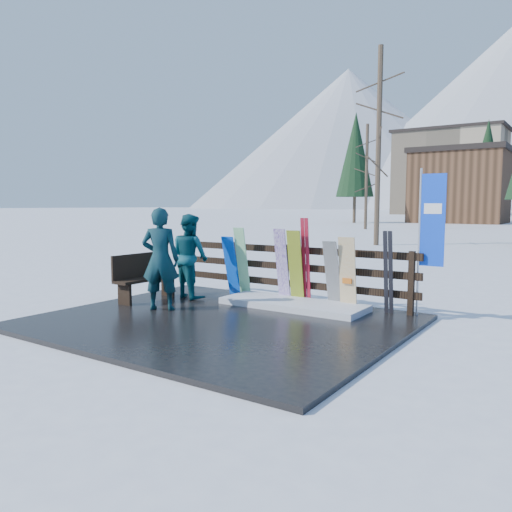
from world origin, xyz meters
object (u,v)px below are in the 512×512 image
Objects in this scene: snowboard_3 at (282,265)px; bench at (144,275)px; snowboard_0 at (231,266)px; rental_flag at (429,226)px; snowboard_1 at (242,262)px; person_back at (190,256)px; snowboard_5 at (347,274)px; person_front at (160,259)px; snowboard_2 at (296,267)px; snowboard_4 at (332,274)px.

bench is at bearing -149.66° from snowboard_3.
bench is 1.86m from snowboard_0.
rental_flag is (5.28, 1.71, 1.09)m from bench.
snowboard_1 is 1.11m from person_back.
person_front is (-2.91, -1.95, 0.27)m from snowboard_5.
rental_flag reaches higher than snowboard_5.
snowboard_0 is 0.96× the size of snowboard_5.
bench is 1.08× the size of snowboard_5.
bench is 0.78× the size of person_front.
rental_flag is (4.11, 0.27, 0.96)m from snowboard_0.
rental_flag is at bearing 10.96° from snowboard_5.
person_back is at bearing -127.02° from snowboard_0.
snowboard_2 reaches higher than snowboard_4.
snowboard_4 reaches higher than bench.
person_front is at bearing -95.54° from snowboard_0.
rental_flag is (1.39, 0.27, 0.92)m from snowboard_5.
snowboard_2 is 0.83× the size of person_back.
bench is 5.65m from rental_flag.
snowboard_2 is at bearing 0.00° from snowboard_1.
snowboard_0 is at bearing -180.00° from snowboard_1.
snowboard_3 is 1.14× the size of snowboard_4.
person_back reaches higher than snowboard_0.
snowboard_3 is 2.96m from rental_flag.
snowboard_3 is 1.43m from snowboard_5.
snowboard_5 is at bearing -175.14° from person_front.
snowboard_2 is 2.27m from person_back.
snowboard_5 is at bearing 20.31° from bench.
snowboard_4 is (2.41, 0.00, -0.00)m from snowboard_0.
person_back is (-0.36, 1.22, -0.07)m from person_front.
bench is 3.13m from snowboard_2.
snowboard_4 is at bearing -180.00° from snowboard_5.
snowboard_1 is at bearing 0.00° from snowboard_0.
bench is 4.14m from snowboard_5.
snowboard_4 is at bearing 21.90° from bench.
snowboard_3 reaches higher than snowboard_4.
snowboard_1 is (1.46, 1.44, 0.23)m from bench.
snowboard_5 reaches higher than snowboard_4.
snowboard_0 is at bearing -176.24° from rental_flag.
snowboard_3 is at bearing 0.00° from snowboard_1.
person_back is (-1.83, -0.72, 0.14)m from snowboard_3.
person_front is (-1.79, -1.95, 0.23)m from snowboard_2.
snowboard_1 is 2.02m from person_front.
person_front reaches higher than bench.
snowboard_4 is 0.74× the size of person_back.
person_front reaches higher than snowboard_3.
snowboard_5 is (2.72, 0.00, 0.04)m from snowboard_0.
snowboard_0 is at bearing 50.94° from bench.
snowboard_5 is at bearing 0.00° from snowboard_3.
snowboard_3 reaches higher than snowboard_2.
snowboard_3 is 0.58× the size of rental_flag.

